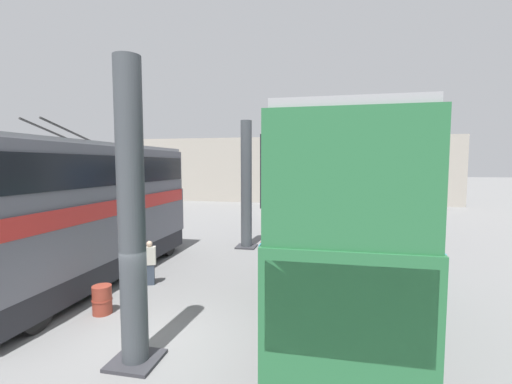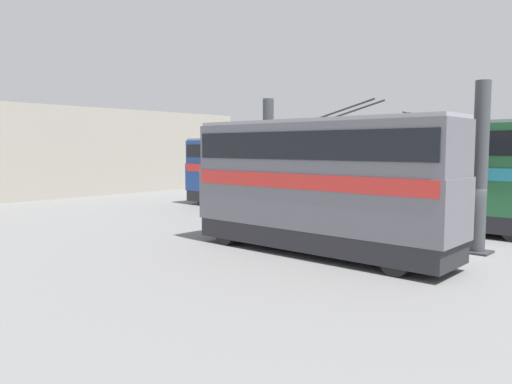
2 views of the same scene
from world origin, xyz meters
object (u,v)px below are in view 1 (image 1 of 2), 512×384
Objects in this scene: bus_right_near at (92,204)px; person_by_left_row at (266,257)px; oil_drum at (102,300)px; bus_left_far at (331,190)px; person_by_right_row at (150,262)px; bus_left_near at (337,215)px.

person_by_left_row is at bearing -76.43° from bus_right_near.
bus_right_near is 12.79× the size of oil_drum.
bus_left_far is 14.80m from bus_right_near.
bus_left_far is at bearing -36.23° from bus_right_near.
bus_left_far is 0.90× the size of bus_right_near.
person_by_right_row is at bearing 151.19° from bus_left_far.
bus_left_near is 11.22× the size of oil_drum.
person_by_left_row is (1.42, -4.03, 0.03)m from person_by_right_row.
bus_right_near is at bearing 79.41° from bus_left_near.
person_by_left_row is at bearing 38.32° from bus_left_near.
bus_left_far is at bearing -151.56° from person_by_left_row.
bus_left_near is 4.54m from person_by_left_row.
person_by_right_row is 1.93× the size of oil_drum.
bus_right_near is at bearing 40.65° from oil_drum.
bus_left_near reaches higher than oil_drum.
person_by_left_row reaches higher than oil_drum.
bus_left_near is at bearing 80.17° from person_by_left_row.
bus_left_far reaches higher than oil_drum.
bus_left_near reaches higher than person_by_right_row.
person_by_right_row is at bearing 75.19° from bus_left_near.
bus_left_near is 0.98× the size of bus_left_far.
oil_drum is (-3.92, 4.19, -0.46)m from person_by_left_row.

